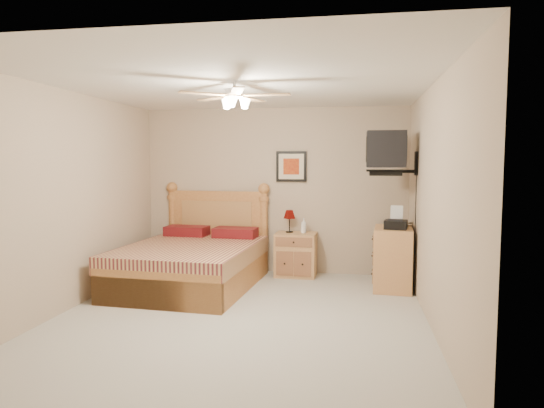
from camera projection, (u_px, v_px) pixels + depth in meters
The scene contains 17 objects.
floor at pixel (240, 317), 5.30m from camera, with size 4.50×4.50×0.00m, color #ABA79B.
ceiling at pixel (239, 84), 5.08m from camera, with size 4.00×4.50×0.04m, color white.
wall_back at pixel (274, 191), 7.40m from camera, with size 4.00×0.04×2.50m, color tan.
wall_front at pixel (155, 234), 2.98m from camera, with size 4.00×0.04×2.50m, color tan.
wall_left at pixel (69, 201), 5.52m from camera, with size 0.04×4.50×2.50m, color tan.
wall_right at pixel (434, 206), 4.85m from camera, with size 0.04×4.50×2.50m, color tan.
bed at pixel (190, 237), 6.49m from camera, with size 1.62×2.12×1.38m, color #A56333, non-canonical shape.
nightstand at pixel (296, 254), 7.18m from camera, with size 0.59×0.44×0.64m, color #B0824A.
table_lamp at pixel (289, 221), 7.21m from camera, with size 0.18×0.18×0.33m, color #5D0805, non-canonical shape.
lotion_bottle at pixel (304, 226), 7.15m from camera, with size 0.08×0.09×0.22m, color white.
framed_picture at pixel (291, 167), 7.30m from camera, with size 0.46×0.04×0.46m, color black.
dresser at pixel (393, 258), 6.43m from camera, with size 0.48×0.70×0.82m, color #C17A4B.
fax_machine at pixel (396, 218), 6.26m from camera, with size 0.28×0.30×0.30m, color black, non-canonical shape.
magazine_lower at pixel (392, 225), 6.60m from camera, with size 0.20×0.27×0.03m, color beige.
magazine_upper at pixel (393, 223), 6.61m from camera, with size 0.22×0.30×0.02m, color gray.
wall_tv at pixel (398, 152), 6.16m from camera, with size 0.56×0.46×0.58m, color black, non-canonical shape.
ceiling_fan at pixel (234, 95), 4.89m from camera, with size 1.14×1.14×0.28m, color white, non-canonical shape.
Camera 1 is at (1.20, -5.04, 1.69)m, focal length 32.00 mm.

